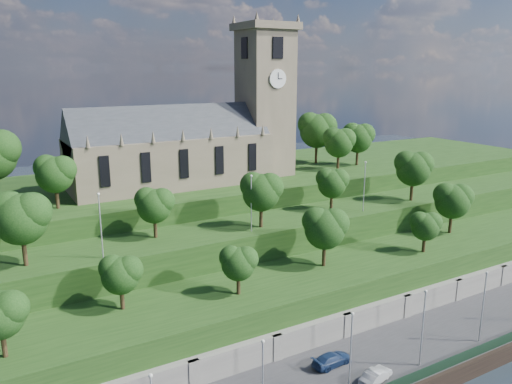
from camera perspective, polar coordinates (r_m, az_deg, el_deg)
promenade at (r=58.50m, az=9.73°, el=-20.24°), size 160.00×12.00×2.00m
retaining_wall at (r=61.65m, az=6.13°, el=-16.52°), size 160.00×2.10×5.00m
embankment_lower at (r=65.28m, az=3.00°, el=-13.11°), size 160.00×12.00×8.00m
embankment_upper at (r=73.08m, az=-1.69°, el=-8.31°), size 160.00×10.00×12.00m
hilltop at (r=90.62m, az=-7.96°, el=-2.98°), size 160.00×32.00×15.00m
church at (r=84.08m, az=-6.78°, el=6.22°), size 38.60×12.35×27.60m
trees_lower at (r=65.29m, az=7.25°, el=-4.71°), size 70.11×8.95×8.19m
trees_upper at (r=69.34m, az=-0.27°, el=0.37°), size 65.93×8.11×8.63m
trees_hilltop at (r=82.97m, az=-8.01°, el=5.32°), size 73.28×15.91×10.63m
lamp_posts_promenade at (r=51.89m, az=10.77°, el=-17.13°), size 60.36×0.36×8.96m
lamp_posts_upper at (r=67.22m, az=-0.55°, el=-0.80°), size 40.36×0.36×7.92m
car_middle at (r=56.45m, az=13.52°, el=-19.75°), size 4.56×2.64×1.42m
car_right at (r=58.23m, az=8.67°, el=-18.37°), size 4.92×2.28×1.39m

